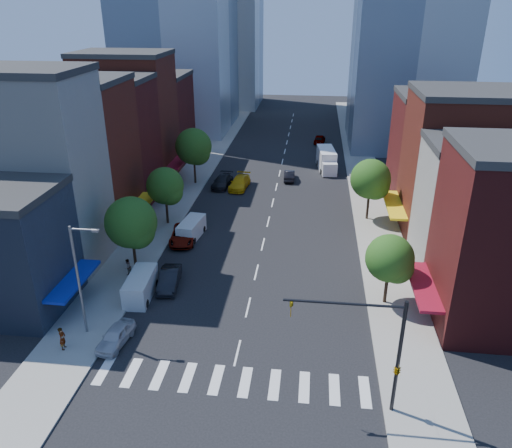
{
  "coord_description": "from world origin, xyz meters",
  "views": [
    {
      "loc": [
        4.82,
        -29.2,
        23.68
      ],
      "look_at": [
        -0.05,
        12.1,
        5.0
      ],
      "focal_mm": 35.0,
      "sensor_mm": 36.0,
      "label": 1
    }
  ],
  "objects_px": {
    "parked_car_second": "(169,279)",
    "parked_car_rear": "(222,181)",
    "parked_car_front": "(116,336)",
    "cargo_van_far": "(191,229)",
    "cargo_van_near": "(140,287)",
    "box_truck": "(327,160)",
    "taxi": "(240,183)",
    "traffic_car_far": "(320,139)",
    "parked_car_third": "(183,235)",
    "pedestrian_near": "(62,338)",
    "pedestrian_far": "(128,267)",
    "traffic_car_oncoming": "(289,175)"
  },
  "relations": [
    {
      "from": "taxi",
      "to": "traffic_car_far",
      "type": "relative_size",
      "value": 1.21
    },
    {
      "from": "box_truck",
      "to": "parked_car_front",
      "type": "bearing_deg",
      "value": -117.08
    },
    {
      "from": "pedestrian_far",
      "to": "traffic_car_far",
      "type": "bearing_deg",
      "value": 178.38
    },
    {
      "from": "taxi",
      "to": "cargo_van_near",
      "type": "bearing_deg",
      "value": -93.87
    },
    {
      "from": "parked_car_rear",
      "to": "cargo_van_near",
      "type": "bearing_deg",
      "value": -88.38
    },
    {
      "from": "parked_car_front",
      "to": "cargo_van_near",
      "type": "relative_size",
      "value": 0.81
    },
    {
      "from": "parked_car_front",
      "to": "cargo_van_near",
      "type": "xyz_separation_m",
      "value": [
        -0.26,
        6.5,
        0.34
      ]
    },
    {
      "from": "traffic_car_far",
      "to": "taxi",
      "type": "bearing_deg",
      "value": 71.97
    },
    {
      "from": "parked_car_front",
      "to": "pedestrian_far",
      "type": "distance_m",
      "value": 10.29
    },
    {
      "from": "parked_car_front",
      "to": "cargo_van_far",
      "type": "height_order",
      "value": "cargo_van_far"
    },
    {
      "from": "pedestrian_far",
      "to": "cargo_van_far",
      "type": "bearing_deg",
      "value": 174.11
    },
    {
      "from": "pedestrian_near",
      "to": "taxi",
      "type": "bearing_deg",
      "value": -17.12
    },
    {
      "from": "traffic_car_oncoming",
      "to": "traffic_car_far",
      "type": "relative_size",
      "value": 0.93
    },
    {
      "from": "pedestrian_far",
      "to": "traffic_car_oncoming",
      "type": "bearing_deg",
      "value": 173.13
    },
    {
      "from": "parked_car_rear",
      "to": "taxi",
      "type": "height_order",
      "value": "taxi"
    },
    {
      "from": "cargo_van_far",
      "to": "taxi",
      "type": "bearing_deg",
      "value": 86.67
    },
    {
      "from": "traffic_car_far",
      "to": "pedestrian_far",
      "type": "bearing_deg",
      "value": 75.85
    },
    {
      "from": "cargo_van_near",
      "to": "box_truck",
      "type": "distance_m",
      "value": 41.64
    },
    {
      "from": "parked_car_front",
      "to": "traffic_car_far",
      "type": "relative_size",
      "value": 0.89
    },
    {
      "from": "traffic_car_far",
      "to": "box_truck",
      "type": "bearing_deg",
      "value": 99.26
    },
    {
      "from": "parked_car_rear",
      "to": "traffic_car_far",
      "type": "bearing_deg",
      "value": 67.27
    },
    {
      "from": "cargo_van_far",
      "to": "traffic_car_far",
      "type": "height_order",
      "value": "cargo_van_far"
    },
    {
      "from": "pedestrian_near",
      "to": "parked_car_second",
      "type": "bearing_deg",
      "value": -33.42
    },
    {
      "from": "parked_car_second",
      "to": "pedestrian_far",
      "type": "relative_size",
      "value": 2.97
    },
    {
      "from": "parked_car_rear",
      "to": "traffic_car_oncoming",
      "type": "relative_size",
      "value": 1.23
    },
    {
      "from": "parked_car_front",
      "to": "traffic_car_far",
      "type": "bearing_deg",
      "value": 83.61
    },
    {
      "from": "pedestrian_near",
      "to": "pedestrian_far",
      "type": "relative_size",
      "value": 1.17
    },
    {
      "from": "parked_car_front",
      "to": "pedestrian_far",
      "type": "xyz_separation_m",
      "value": [
        -2.66,
        9.94,
        0.24
      ]
    },
    {
      "from": "cargo_van_far",
      "to": "taxi",
      "type": "xyz_separation_m",
      "value": [
        2.96,
        16.09,
        -0.17
      ]
    },
    {
      "from": "traffic_car_oncoming",
      "to": "cargo_van_far",
      "type": "bearing_deg",
      "value": 63.11
    },
    {
      "from": "traffic_car_oncoming",
      "to": "pedestrian_far",
      "type": "height_order",
      "value": "pedestrian_far"
    },
    {
      "from": "parked_car_second",
      "to": "parked_car_rear",
      "type": "height_order",
      "value": "parked_car_second"
    },
    {
      "from": "parked_car_third",
      "to": "pedestrian_near",
      "type": "distance_m",
      "value": 19.42
    },
    {
      "from": "parked_car_third",
      "to": "box_truck",
      "type": "relative_size",
      "value": 0.7
    },
    {
      "from": "box_truck",
      "to": "cargo_van_near",
      "type": "bearing_deg",
      "value": -120.46
    },
    {
      "from": "cargo_van_far",
      "to": "pedestrian_near",
      "type": "relative_size",
      "value": 2.6
    },
    {
      "from": "parked_car_third",
      "to": "traffic_car_far",
      "type": "distance_m",
      "value": 44.77
    },
    {
      "from": "pedestrian_far",
      "to": "pedestrian_near",
      "type": "bearing_deg",
      "value": 13.26
    },
    {
      "from": "parked_car_second",
      "to": "parked_car_third",
      "type": "relative_size",
      "value": 0.85
    },
    {
      "from": "taxi",
      "to": "traffic_car_oncoming",
      "type": "xyz_separation_m",
      "value": [
        6.61,
        4.26,
        -0.1
      ]
    },
    {
      "from": "parked_car_rear",
      "to": "taxi",
      "type": "relative_size",
      "value": 0.95
    },
    {
      "from": "cargo_van_near",
      "to": "cargo_van_far",
      "type": "distance_m",
      "value": 12.44
    },
    {
      "from": "parked_car_second",
      "to": "parked_car_rear",
      "type": "bearing_deg",
      "value": 83.83
    },
    {
      "from": "taxi",
      "to": "parked_car_third",
      "type": "bearing_deg",
      "value": -96.65
    },
    {
      "from": "parked_car_front",
      "to": "pedestrian_near",
      "type": "height_order",
      "value": "pedestrian_near"
    },
    {
      "from": "cargo_van_far",
      "to": "traffic_car_oncoming",
      "type": "relative_size",
      "value": 1.12
    },
    {
      "from": "parked_car_rear",
      "to": "box_truck",
      "type": "xyz_separation_m",
      "value": [
        14.44,
        9.48,
        0.69
      ]
    },
    {
      "from": "parked_car_third",
      "to": "taxi",
      "type": "relative_size",
      "value": 0.99
    },
    {
      "from": "parked_car_third",
      "to": "pedestrian_far",
      "type": "xyz_separation_m",
      "value": [
        -3.31,
        -7.84,
        0.18
      ]
    },
    {
      "from": "traffic_car_far",
      "to": "parked_car_third",
      "type": "bearing_deg",
      "value": 76.5
    }
  ]
}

